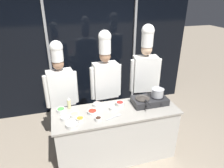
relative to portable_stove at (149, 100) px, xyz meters
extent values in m
plane|color=gray|center=(-0.59, -0.06, -0.96)|extent=(24.00, 24.00, 0.00)
cube|color=black|center=(-0.59, 1.69, 0.39)|extent=(4.47, 0.04, 2.70)
cube|color=gray|center=(-1.54, 1.65, 0.39)|extent=(0.05, 0.05, 2.70)
cube|color=gray|center=(0.36, 1.65, 0.39)|extent=(0.05, 0.05, 2.70)
cube|color=beige|center=(-0.59, -0.06, -0.52)|extent=(1.91, 0.64, 0.87)
cube|color=#A39E93|center=(-0.59, -0.06, -0.07)|extent=(1.97, 0.67, 0.03)
cube|color=#28282B|center=(0.00, 0.00, 0.00)|extent=(0.57, 0.32, 0.11)
cylinder|color=black|center=(-0.13, 0.00, 0.06)|extent=(0.23, 0.23, 0.01)
cylinder|color=black|center=(-0.13, -0.17, 0.00)|extent=(0.03, 0.01, 0.03)
cylinder|color=black|center=(0.13, 0.00, 0.06)|extent=(0.23, 0.23, 0.01)
cylinder|color=black|center=(0.13, -0.17, 0.00)|extent=(0.03, 0.01, 0.03)
cylinder|color=#38332D|center=(-0.13, 0.00, 0.07)|extent=(0.22, 0.22, 0.01)
cone|color=#38332D|center=(-0.13, 0.00, 0.08)|extent=(0.23, 0.23, 0.04)
cylinder|color=black|center=(-0.13, -0.20, 0.09)|extent=(0.02, 0.18, 0.02)
cylinder|color=#B7BABF|center=(0.13, 0.00, 0.13)|extent=(0.19, 0.19, 0.13)
torus|color=#B7BABF|center=(0.13, 0.00, 0.19)|extent=(0.20, 0.20, 0.01)
torus|color=#B7BABF|center=(0.02, 0.00, 0.17)|extent=(0.01, 0.05, 0.05)
torus|color=#B7BABF|center=(0.24, 0.00, 0.17)|extent=(0.01, 0.05, 0.05)
cylinder|color=beige|center=(-1.29, 0.21, 0.02)|extent=(0.06, 0.06, 0.16)
cone|color=white|center=(-1.29, 0.21, 0.12)|extent=(0.05, 0.05, 0.04)
cylinder|color=white|center=(-1.23, -0.02, -0.04)|extent=(0.15, 0.15, 0.03)
torus|color=white|center=(-1.23, -0.02, -0.02)|extent=(0.16, 0.16, 0.01)
cylinder|color=#E0C689|center=(-1.23, -0.02, -0.03)|extent=(0.13, 0.13, 0.02)
cylinder|color=white|center=(-0.85, 0.16, -0.03)|extent=(0.14, 0.14, 0.05)
torus|color=white|center=(-0.85, 0.16, -0.01)|extent=(0.14, 0.14, 0.01)
cylinder|color=#EAA893|center=(-0.85, 0.16, -0.02)|extent=(0.11, 0.11, 0.03)
cylinder|color=white|center=(-0.49, 0.09, -0.03)|extent=(0.13, 0.13, 0.05)
torus|color=white|center=(-0.49, 0.09, 0.00)|extent=(0.14, 0.14, 0.01)
cylinder|color=red|center=(-0.49, 0.09, -0.02)|extent=(0.11, 0.11, 0.03)
cylinder|color=white|center=(-0.96, -0.03, -0.04)|extent=(0.15, 0.15, 0.04)
torus|color=white|center=(-0.96, -0.03, -0.01)|extent=(0.15, 0.15, 0.01)
cylinder|color=#B22D1E|center=(-0.96, -0.03, -0.02)|extent=(0.12, 0.12, 0.02)
cylinder|color=white|center=(-0.92, -0.23, -0.04)|extent=(0.09, 0.09, 0.04)
torus|color=white|center=(-0.92, -0.23, -0.01)|extent=(0.10, 0.10, 0.01)
cylinder|color=#382319|center=(-0.92, -0.23, -0.02)|extent=(0.08, 0.08, 0.02)
cylinder|color=white|center=(-1.42, 0.15, -0.03)|extent=(0.13, 0.13, 0.05)
torus|color=white|center=(-1.42, 0.15, -0.01)|extent=(0.13, 0.13, 0.01)
cylinder|color=#4C9E47|center=(-1.42, 0.15, -0.02)|extent=(0.11, 0.11, 0.03)
cylinder|color=white|center=(-1.30, -0.27, -0.03)|extent=(0.16, 0.16, 0.05)
torus|color=white|center=(-1.30, -0.27, -0.01)|extent=(0.17, 0.17, 0.01)
cylinder|color=white|center=(-1.30, -0.27, -0.02)|extent=(0.13, 0.13, 0.03)
cylinder|color=white|center=(-1.37, -0.08, -0.04)|extent=(0.13, 0.13, 0.04)
torus|color=white|center=(-1.37, -0.08, -0.02)|extent=(0.13, 0.13, 0.01)
cylinder|color=beige|center=(-1.37, -0.08, -0.03)|extent=(0.11, 0.11, 0.02)
cylinder|color=white|center=(-1.17, -0.16, -0.04)|extent=(0.11, 0.11, 0.04)
torus|color=white|center=(-1.17, -0.16, -0.02)|extent=(0.12, 0.12, 0.01)
cylinder|color=orange|center=(-1.17, -0.16, -0.03)|extent=(0.09, 0.09, 0.02)
cylinder|color=white|center=(-0.64, -0.01, -0.04)|extent=(0.09, 0.09, 0.04)
torus|color=white|center=(-0.64, -0.01, -0.02)|extent=(0.09, 0.09, 0.01)
cylinder|color=silver|center=(-0.64, -0.01, -0.03)|extent=(0.08, 0.08, 0.02)
cube|color=#B2B5BA|center=(-0.72, -0.24, -0.05)|extent=(0.17, 0.07, 0.01)
ellipsoid|color=#B2B5BA|center=(-0.60, -0.20, -0.05)|extent=(0.10, 0.08, 0.02)
cylinder|color=#232326|center=(-1.27, 0.62, -0.57)|extent=(0.11, 0.11, 0.78)
cylinder|color=#232326|center=(-1.50, 0.59, -0.57)|extent=(0.11, 0.11, 0.78)
cube|color=white|center=(-1.38, 0.60, 0.13)|extent=(0.45, 0.27, 0.63)
cylinder|color=white|center=(-1.14, 0.60, 0.12)|extent=(0.09, 0.09, 0.58)
cylinder|color=white|center=(-1.61, 0.54, 0.12)|extent=(0.09, 0.09, 0.58)
sphere|color=#A87A5B|center=(-1.38, 0.60, 0.56)|extent=(0.19, 0.19, 0.19)
cylinder|color=white|center=(-1.38, 0.60, 0.73)|extent=(0.19, 0.19, 0.23)
sphere|color=white|center=(-1.38, 0.60, 0.84)|extent=(0.21, 0.21, 0.21)
cylinder|color=#232326|center=(-0.47, 0.63, -0.55)|extent=(0.11, 0.11, 0.81)
cylinder|color=#232326|center=(-0.71, 0.62, -0.55)|extent=(0.11, 0.11, 0.81)
cube|color=white|center=(-0.59, 0.62, 0.17)|extent=(0.45, 0.25, 0.65)
cylinder|color=white|center=(-0.35, 0.60, 0.16)|extent=(0.09, 0.09, 0.60)
cylinder|color=white|center=(-0.83, 0.58, 0.16)|extent=(0.09, 0.09, 0.60)
sphere|color=#A87A5B|center=(-0.59, 0.62, 0.62)|extent=(0.19, 0.19, 0.19)
cylinder|color=white|center=(-0.59, 0.62, 0.82)|extent=(0.20, 0.20, 0.29)
sphere|color=white|center=(-0.59, 0.62, 0.96)|extent=(0.22, 0.22, 0.22)
cylinder|color=#232326|center=(0.30, 0.60, -0.54)|extent=(0.11, 0.11, 0.84)
cylinder|color=#232326|center=(0.06, 0.63, -0.54)|extent=(0.11, 0.11, 0.84)
cube|color=white|center=(0.18, 0.62, 0.22)|extent=(0.47, 0.29, 0.68)
cylinder|color=white|center=(0.42, 0.54, 0.20)|extent=(0.09, 0.09, 0.62)
cylinder|color=white|center=(-0.07, 0.62, 0.20)|extent=(0.09, 0.09, 0.62)
sphere|color=beige|center=(0.18, 0.62, 0.68)|extent=(0.20, 0.20, 0.20)
cylinder|color=white|center=(0.18, 0.62, 0.88)|extent=(0.21, 0.21, 0.28)
sphere|color=white|center=(0.18, 0.62, 1.02)|extent=(0.23, 0.23, 0.23)
camera|label=1|loc=(-1.38, -2.59, 1.63)|focal=32.00mm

